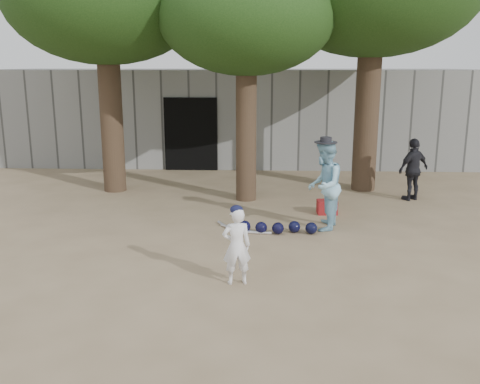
{
  "coord_description": "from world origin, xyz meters",
  "views": [
    {
      "loc": [
        1.02,
        -8.26,
        3.17
      ],
      "look_at": [
        0.6,
        1.0,
        0.95
      ],
      "focal_mm": 40.0,
      "sensor_mm": 36.0,
      "label": 1
    }
  ],
  "objects_px": {
    "boy_player": "(237,246)",
    "spectator_blue": "(324,186)",
    "red_bag": "(327,207)",
    "spectator_dark": "(413,169)"
  },
  "relations": [
    {
      "from": "spectator_dark",
      "to": "spectator_blue",
      "type": "bearing_deg",
      "value": 15.35
    },
    {
      "from": "spectator_blue",
      "to": "red_bag",
      "type": "xyz_separation_m",
      "value": [
        0.21,
        1.1,
        -0.73
      ]
    },
    {
      "from": "spectator_dark",
      "to": "red_bag",
      "type": "xyz_separation_m",
      "value": [
        -2.16,
        -1.32,
        -0.59
      ]
    },
    {
      "from": "red_bag",
      "to": "spectator_dark",
      "type": "bearing_deg",
      "value": 31.46
    },
    {
      "from": "boy_player",
      "to": "red_bag",
      "type": "distance_m",
      "value": 4.28
    },
    {
      "from": "boy_player",
      "to": "red_bag",
      "type": "xyz_separation_m",
      "value": [
        1.77,
        3.88,
        -0.43
      ]
    },
    {
      "from": "spectator_dark",
      "to": "boy_player",
      "type": "bearing_deg",
      "value": 22.56
    },
    {
      "from": "spectator_blue",
      "to": "red_bag",
      "type": "height_order",
      "value": "spectator_blue"
    },
    {
      "from": "boy_player",
      "to": "spectator_blue",
      "type": "bearing_deg",
      "value": -131.06
    },
    {
      "from": "spectator_blue",
      "to": "spectator_dark",
      "type": "xyz_separation_m",
      "value": [
        2.37,
        2.43,
        -0.14
      ]
    }
  ]
}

